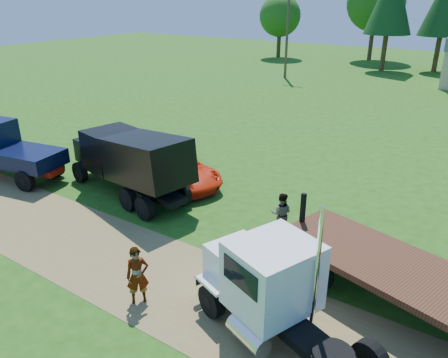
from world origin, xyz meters
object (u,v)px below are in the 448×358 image
Objects in this scene: navy_truck at (0,149)px; flatbed_trailer at (428,290)px; black_dump_truck at (130,159)px; white_semi_tractor at (273,291)px; orange_pickup at (178,169)px; spectator_a at (138,276)px.

flatbed_trailer is at bearing -9.12° from navy_truck.
white_semi_tractor is at bearing -12.72° from black_dump_truck.
spectator_a reaches higher than orange_pickup.
white_semi_tractor is 4.33m from flatbed_trailer.
white_semi_tractor is 3.71× the size of spectator_a.
flatbed_trailer is at bearing 61.57° from white_semi_tractor.
black_dump_truck is 7.66m from spectator_a.
white_semi_tractor is 10.73m from orange_pickup.
navy_truck is 8.91m from orange_pickup.
white_semi_tractor is 1.32× the size of orange_pickup.
orange_pickup is 0.54× the size of flatbed_trailer.
flatbed_trailer is at bearing -22.93° from spectator_a.
white_semi_tractor is at bearing -36.32° from spectator_a.
navy_truck is at bearing 113.84° from spectator_a.
black_dump_truck is at bearing 4.86° from navy_truck.
navy_truck is 12.94m from spectator_a.
orange_pickup is at bearing 70.60° from spectator_a.
spectator_a is (12.50, -3.31, -0.48)m from navy_truck.
spectator_a is at bearing -144.22° from white_semi_tractor.
white_semi_tractor is 1.05× the size of navy_truck.
navy_truck is (-7.00, -1.95, -0.35)m from black_dump_truck.
flatbed_trailer is 5.23× the size of spectator_a.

